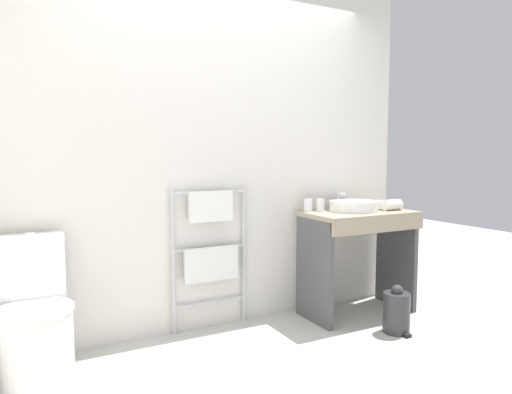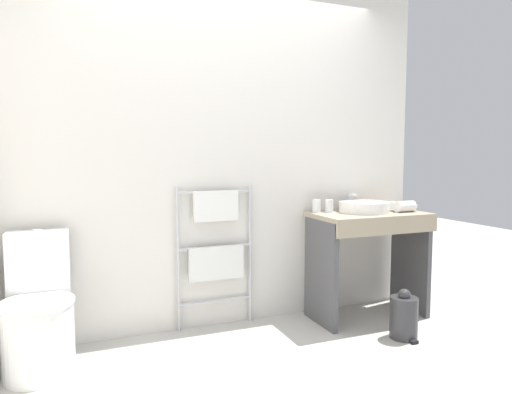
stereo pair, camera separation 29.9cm
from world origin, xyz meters
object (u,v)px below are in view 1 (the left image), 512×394
object	(u,v)px
towel_radiator	(211,243)
cup_near_wall	(308,205)
sink_basin	(354,206)
trash_bin	(396,311)
toilet	(35,326)
hair_dryer	(392,205)
cup_near_edge	(320,205)

from	to	relation	value
towel_radiator	cup_near_wall	bearing A→B (deg)	-4.97
sink_basin	trash_bin	distance (m)	0.88
towel_radiator	sink_basin	distance (m)	1.21
toilet	hair_dryer	world-z (taller)	hair_dryer
trash_bin	cup_near_wall	bearing A→B (deg)	119.74
cup_near_wall	trash_bin	distance (m)	1.03
sink_basin	hair_dryer	bearing A→B (deg)	-17.01
toilet	sink_basin	world-z (taller)	sink_basin
toilet	trash_bin	xyz separation A→B (m)	(2.36, -0.43, -0.17)
towel_radiator	hair_dryer	world-z (taller)	towel_radiator
cup_near_edge	trash_bin	size ratio (longest dim) A/B	0.29
toilet	sink_basin	distance (m)	2.42
hair_dryer	sink_basin	bearing A→B (deg)	162.99
hair_dryer	cup_near_edge	bearing A→B (deg)	162.00
cup_near_edge	trash_bin	bearing A→B (deg)	-65.68
toilet	trash_bin	bearing A→B (deg)	-10.25
sink_basin	toilet	bearing A→B (deg)	-178.29
toilet	cup_near_edge	xyz separation A→B (m)	(2.09, 0.16, 0.57)
towel_radiator	hair_dryer	distance (m)	1.53
towel_radiator	trash_bin	world-z (taller)	towel_radiator
towel_radiator	toilet	bearing A→B (deg)	-167.14
toilet	trash_bin	distance (m)	2.40
cup_near_wall	hair_dryer	xyz separation A→B (m)	(0.68, -0.23, -0.01)
cup_near_edge	hair_dryer	xyz separation A→B (m)	(0.58, -0.19, -0.01)
cup_near_edge	hair_dryer	world-z (taller)	cup_near_edge
towel_radiator	cup_near_wall	world-z (taller)	towel_radiator
toilet	towel_radiator	distance (m)	1.26
hair_dryer	cup_near_wall	bearing A→B (deg)	161.27
cup_near_wall	toilet	bearing A→B (deg)	-174.24
toilet	trash_bin	world-z (taller)	toilet
toilet	cup_near_edge	distance (m)	2.17
cup_near_wall	cup_near_edge	bearing A→B (deg)	-23.15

